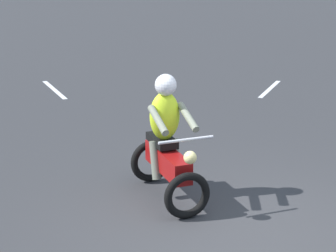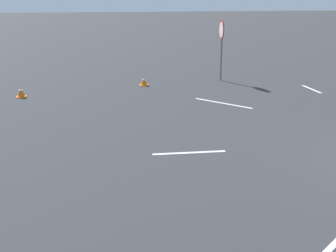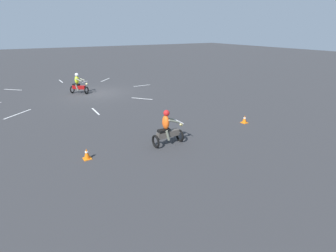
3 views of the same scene
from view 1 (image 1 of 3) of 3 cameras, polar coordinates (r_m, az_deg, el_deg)
ground_plane at (r=7.73m, az=7.00°, el=-9.55°), size 120.00×120.00×0.00m
motorcycle_rider_foreground at (r=8.45m, az=-0.09°, el=-1.71°), size 1.42×1.41×1.66m
lane_stripe_s at (r=14.55m, az=8.85°, el=3.21°), size 0.17×1.66×0.01m
lane_stripe_se at (r=14.52m, az=-9.86°, el=3.14°), size 1.40×1.25×0.01m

